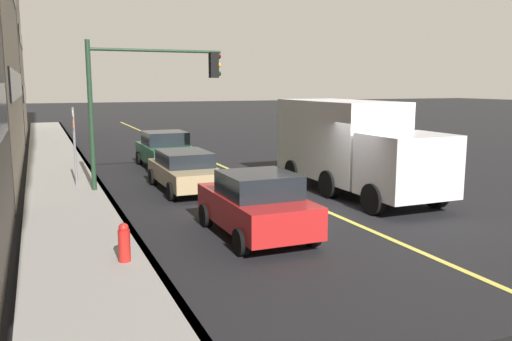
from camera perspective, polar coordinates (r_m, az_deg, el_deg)
ground at (r=15.47m, az=7.65°, el=-4.43°), size 200.00×200.00×0.00m
sidewalk_slab at (r=13.46m, az=-18.62°, el=-6.60°), size 80.00×2.56×0.15m
curb_edge at (r=13.58m, az=-13.54°, el=-6.23°), size 80.00×0.16×0.15m
lane_stripe_center at (r=15.47m, az=7.65°, el=-4.41°), size 80.00×0.16×0.01m
car_tan at (r=18.42m, az=-7.71°, el=0.06°), size 4.39×1.91×1.37m
car_green at (r=23.64m, az=-9.78°, el=2.25°), size 4.21×2.09×1.60m
car_red at (r=12.71m, az=0.03°, el=-3.67°), size 3.85×1.96×1.59m
truck_white at (r=18.06m, az=10.30°, el=2.78°), size 7.36×2.53×3.10m
traffic_light_mast at (r=18.44m, az=-11.75°, el=8.78°), size 0.28×4.62×5.09m
street_sign_post at (r=19.17m, az=-19.10°, el=2.95°), size 0.60×0.08×2.89m
fire_hydrant at (r=10.91m, az=-14.09°, el=-7.96°), size 0.24×0.24×0.94m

